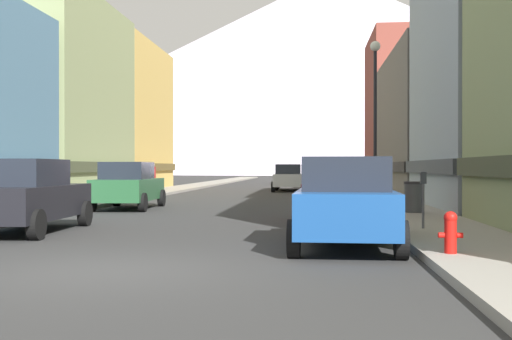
{
  "coord_description": "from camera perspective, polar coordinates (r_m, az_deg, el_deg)",
  "views": [
    {
      "loc": [
        3.16,
        -9.4,
        1.59
      ],
      "look_at": [
        -0.86,
        35.55,
        1.39
      ],
      "focal_mm": 44.3,
      "sensor_mm": 36.0,
      "label": 1
    }
  ],
  "objects": [
    {
      "name": "potted_plant_0",
      "position": [
        25.85,
        -18.04,
        -1.78
      ],
      "size": [
        0.59,
        0.59,
        0.93
      ],
      "color": "gray",
      "rests_on": "sidewalk_left"
    },
    {
      "name": "potted_plant_1",
      "position": [
        23.61,
        -20.39,
        -2.07
      ],
      "size": [
        0.6,
        0.6,
        0.86
      ],
      "color": "brown",
      "rests_on": "sidewalk_left"
    },
    {
      "name": "parking_meter_near",
      "position": [
        15.32,
        14.86,
        -1.9
      ],
      "size": [
        0.14,
        0.1,
        1.33
      ],
      "color": "#595960",
      "rests_on": "sidewalk_right"
    },
    {
      "name": "car_right_0",
      "position": [
        12.61,
        8.03,
        -2.87
      ],
      "size": [
        2.17,
        4.45,
        1.78
      ],
      "color": "#19478C",
      "rests_on": "ground"
    },
    {
      "name": "storefront_right_3",
      "position": [
        49.24,
        14.29,
        4.87
      ],
      "size": [
        7.27,
        9.62,
        11.48
      ],
      "color": "brown",
      "rests_on": "ground"
    },
    {
      "name": "fire_hydrant_near",
      "position": [
        11.04,
        17.16,
        -5.27
      ],
      "size": [
        0.4,
        0.22,
        0.7
      ],
      "color": "red",
      "rests_on": "sidewalk_right"
    },
    {
      "name": "car_driving_1",
      "position": [
        44.04,
        3.08,
        -0.64
      ],
      "size": [
        2.06,
        4.4,
        1.78
      ],
      "color": "#265933",
      "rests_on": "ground"
    },
    {
      "name": "trash_bin_right",
      "position": [
        20.69,
        14.0,
        -2.36
      ],
      "size": [
        0.59,
        0.59,
        0.98
      ],
      "color": "#4C5156",
      "rests_on": "sidewalk_right"
    },
    {
      "name": "storefront_right_2",
      "position": [
        37.34,
        17.93,
        3.72
      ],
      "size": [
        8.15,
        13.83,
        7.99
      ],
      "color": "#66605B",
      "rests_on": "ground"
    },
    {
      "name": "car_driving_0",
      "position": [
        41.49,
        2.96,
        -0.69
      ],
      "size": [
        2.06,
        4.4,
        1.78
      ],
      "color": "silver",
      "rests_on": "ground"
    },
    {
      "name": "ground_plane",
      "position": [
        10.04,
        -13.44,
        -8.84
      ],
      "size": [
        400.0,
        400.0,
        0.0
      ],
      "primitive_type": "plane",
      "color": "#303030"
    },
    {
      "name": "car_left_1",
      "position": [
        24.42,
        -11.44,
        -1.36
      ],
      "size": [
        2.21,
        4.47,
        1.78
      ],
      "color": "#265933",
      "rests_on": "ground"
    },
    {
      "name": "pedestrian_0",
      "position": [
        21.39,
        -20.98,
        -1.62
      ],
      "size": [
        0.36,
        0.36,
        1.62
      ],
      "color": "brown",
      "rests_on": "sidewalk_left"
    },
    {
      "name": "storefront_left_2",
      "position": [
        34.98,
        -19.16,
        5.72
      ],
      "size": [
        7.6,
        10.77,
        10.2
      ],
      "color": "#8C9966",
      "rests_on": "ground"
    },
    {
      "name": "sidewalk_left",
      "position": [
        45.41,
        -6.85,
        -1.65
      ],
      "size": [
        2.5,
        100.0,
        0.15
      ],
      "primitive_type": "cube",
      "color": "gray",
      "rests_on": "ground"
    },
    {
      "name": "pedestrian_1",
      "position": [
        37.8,
        -9.3,
        -0.73
      ],
      "size": [
        0.36,
        0.36,
        1.7
      ],
      "color": "maroon",
      "rests_on": "sidewalk_left"
    },
    {
      "name": "streetlamp_right",
      "position": [
        22.63,
        10.71,
        6.34
      ],
      "size": [
        0.36,
        0.36,
        5.86
      ],
      "color": "black",
      "rests_on": "sidewalk_right"
    },
    {
      "name": "mountain_backdrop",
      "position": [
        272.51,
        6.83,
        8.75
      ],
      "size": [
        304.31,
        304.31,
        83.73
      ],
      "primitive_type": "cone",
      "color": "silver",
      "rests_on": "ground"
    },
    {
      "name": "sidewalk_right",
      "position": [
        44.53,
        9.09,
        -1.69
      ],
      "size": [
        2.5,
        100.0,
        0.15
      ],
      "primitive_type": "cube",
      "color": "gray",
      "rests_on": "ground"
    },
    {
      "name": "car_left_0",
      "position": [
        16.32,
        -20.13,
        -2.17
      ],
      "size": [
        2.22,
        4.47,
        1.78
      ],
      "color": "black",
      "rests_on": "ground"
    },
    {
      "name": "car_right_1",
      "position": [
        18.74,
        7.08,
        -1.85
      ],
      "size": [
        2.1,
        4.42,
        1.78
      ],
      "color": "#9E1111",
      "rests_on": "ground"
    },
    {
      "name": "storefront_left_3",
      "position": [
        45.31,
        -15.0,
        4.34
      ],
      "size": [
        10.06,
        10.57,
        9.97
      ],
      "color": "#D8B259",
      "rests_on": "ground"
    }
  ]
}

